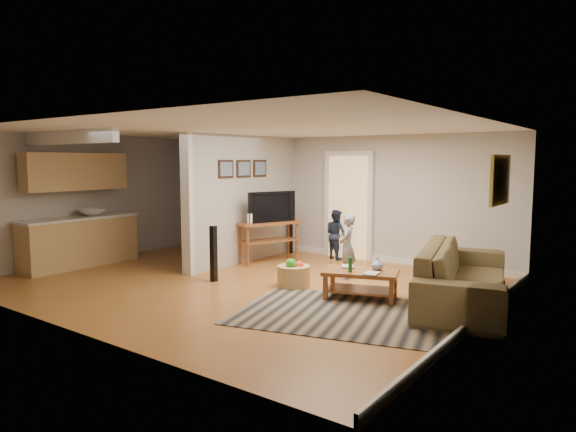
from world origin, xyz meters
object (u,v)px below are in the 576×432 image
Objects in this scene: child at (347,278)px; toddler at (336,259)px; toy_basket at (294,275)px; speaker_right at (290,229)px; speaker_left at (214,254)px; tv_console at (269,225)px; coffee_table at (362,277)px; sofa at (462,304)px.

toddler is (-1.06, 1.41, 0.00)m from child.
speaker_right is at bearing 126.81° from toy_basket.
speaker_left is 0.92× the size of toddler.
tv_console is at bearing 72.44° from toddler.
tv_console reaches higher than speaker_left.
child is at bearing 11.72° from tv_console.
speaker_right is at bearing 21.76° from toddler.
coffee_table is at bearing 149.62° from toddler.
toy_basket is at bearing 89.65° from sofa.
tv_console reaches higher than sofa.
child reaches higher than toy_basket.
child reaches higher than toddler.
coffee_table is (-1.28, -0.60, 0.32)m from sofa.
coffee_table is 1.29× the size of speaker_left.
toddler reaches higher than toy_basket.
toddler is at bearing 127.86° from coffee_table.
speaker_left is 1.41m from toy_basket.
child is (-0.81, 0.99, -0.32)m from coffee_table.
tv_console reaches higher than toddler.
speaker_left is (0.26, -1.81, -0.27)m from tv_console.
speaker_right is 2.67m from child.
tv_console is at bearing 154.56° from coffee_table.
sofa is 3.63m from toddler.
speaker_right is 0.94× the size of child.
coffee_table is at bearing -4.38° from tv_console.
speaker_right is at bearing 53.13° from sofa.
child is (1.69, 1.49, -0.47)m from speaker_left.
speaker_left is at bearing -159.36° from toy_basket.
coffee_table is 1.16× the size of speaker_right.
tv_console is 1.14m from speaker_right.
toy_basket is at bearing -179.37° from coffee_table.
speaker_right is (-0.26, 1.09, -0.22)m from tv_console.
coffee_table is 3.08m from tv_console.
sofa is 2.57m from toy_basket.
tv_console is 1.59m from toddler.
speaker_left reaches higher than sofa.
toy_basket is at bearing -39.70° from child.
speaker_left is 1.79× the size of toy_basket.
tv_console is 2.64× the size of toy_basket.
sofa is at bearing 25.04° from coffee_table.
child is (-2.09, 0.39, 0.00)m from sofa.
child is 1.09× the size of toddler.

